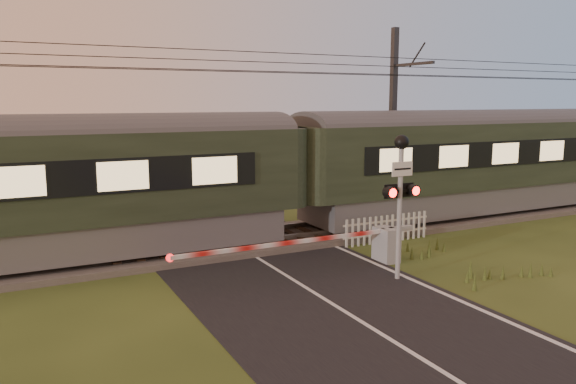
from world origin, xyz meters
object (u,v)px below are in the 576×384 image
boom_gate (374,244)px  catenary_mast (394,118)px  train (291,172)px  picket_fence (387,229)px  crossing_signal (400,181)px

boom_gate → catenary_mast: catenary_mast is taller
train → picket_fence: size_ratio=12.62×
crossing_signal → catenary_mast: (5.37, 7.38, 1.30)m
boom_gate → crossing_signal: 2.53m
crossing_signal → catenary_mast: catenary_mast is taller
boom_gate → catenary_mast: (5.07, 5.89, 3.32)m
crossing_signal → catenary_mast: size_ratio=0.50×
train → catenary_mast: (5.85, 2.23, 1.64)m
catenary_mast → crossing_signal: bearing=-126.0°
train → catenary_mast: size_ratio=5.62×
train → boom_gate: bearing=-77.9°
train → catenary_mast: 6.47m
picket_fence → catenary_mast: size_ratio=0.45×
train → picket_fence: (2.55, -1.89, -1.79)m
boom_gate → catenary_mast: 8.45m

